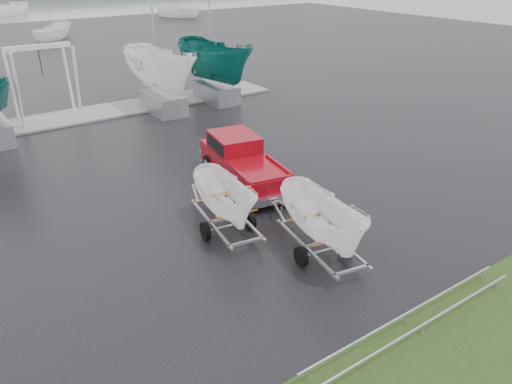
# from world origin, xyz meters

# --- Properties ---
(ground_plane) EXTENTS (120.00, 120.00, 0.00)m
(ground_plane) POSITION_xyz_m (0.00, 0.00, 0.00)
(ground_plane) COLOR black
(ground_plane) RESTS_ON ground
(dock) EXTENTS (30.00, 3.00, 0.12)m
(dock) POSITION_xyz_m (0.00, 13.00, 0.05)
(dock) COLOR gray
(dock) RESTS_ON ground
(pickup_truck) EXTENTS (2.73, 5.61, 1.79)m
(pickup_truck) POSITION_xyz_m (5.43, 0.40, 0.93)
(pickup_truck) COLOR maroon
(pickup_truck) RESTS_ON ground
(trailer_hitched) EXTENTS (1.87, 3.75, 4.54)m
(trailer_hitched) POSITION_xyz_m (4.35, -5.66, 2.47)
(trailer_hitched) COLOR #999CA2
(trailer_hitched) RESTS_ON ground
(trailer_parked) EXTENTS (1.85, 3.74, 4.25)m
(trailer_parked) POSITION_xyz_m (2.77, -2.74, 2.32)
(trailer_parked) COLOR #999CA2
(trailer_parked) RESTS_ON ground
(boat_hoist) EXTENTS (3.30, 2.18, 4.12)m
(boat_hoist) POSITION_xyz_m (1.20, 13.00, 2.67)
(boat_hoist) COLOR silver
(boat_hoist) RESTS_ON ground
(keelboat_2) EXTENTS (2.63, 3.20, 10.80)m
(keelboat_2) POSITION_xyz_m (7.05, 11.00, 4.18)
(keelboat_2) COLOR #999CA2
(keelboat_2) RESTS_ON ground
(keelboat_3) EXTENTS (2.67, 3.20, 10.84)m
(keelboat_3) POSITION_xyz_m (10.79, 11.30, 4.25)
(keelboat_3) COLOR #999CA2
(keelboat_3) RESTS_ON ground
(mast_rack_2) EXTENTS (7.00, 0.56, 0.06)m
(mast_rack_2) POSITION_xyz_m (4.00, -9.50, 0.35)
(mast_rack_2) COLOR #999CA2
(mast_rack_2) RESTS_ON ground
(moored_boat_2) EXTENTS (3.53, 3.53, 11.27)m
(moored_boat_2) POSITION_xyz_m (9.28, 42.99, 0.01)
(moored_boat_2) COLOR white
(moored_boat_2) RESTS_ON ground
(moored_boat_3) EXTENTS (3.72, 3.73, 11.50)m
(moored_boat_3) POSITION_xyz_m (29.43, 53.52, 0.00)
(moored_boat_3) COLOR white
(moored_boat_3) RESTS_ON ground
(moored_boat_5) EXTENTS (4.21, 4.21, 11.91)m
(moored_boat_5) POSITION_xyz_m (10.21, 69.58, 0.00)
(moored_boat_5) COLOR white
(moored_boat_5) RESTS_ON ground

